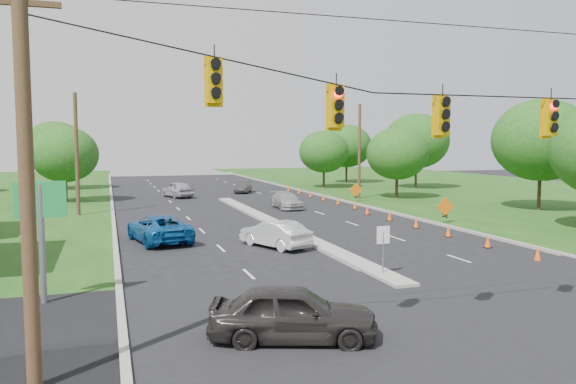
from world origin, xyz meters
name	(u,v)px	position (x,y,z in m)	size (l,w,h in m)	color
ground	(476,322)	(0.00, 0.00, 0.00)	(160.00, 160.00, 0.00)	black
cross_street	(476,322)	(0.00, 0.00, 0.00)	(160.00, 14.00, 0.02)	black
curb_left	(113,214)	(-10.10, 30.00, 0.00)	(0.25, 110.00, 0.16)	gray
curb_right	(358,205)	(10.10, 30.00, 0.00)	(0.25, 110.00, 0.16)	gray
median	(276,225)	(0.00, 21.00, 0.00)	(1.00, 34.00, 0.18)	gray
median_sign	(383,241)	(0.00, 6.00, 1.46)	(0.55, 0.06, 2.05)	gray
signal_span	(503,157)	(-0.05, -1.00, 4.97)	(25.60, 0.32, 9.00)	#422D1C
utility_pole_far_left	(77,155)	(-12.50, 30.00, 4.50)	(0.28, 0.28, 9.00)	#422D1C
utility_pole_far_right	(359,152)	(12.50, 35.00, 4.50)	(0.28, 0.28, 9.00)	#422D1C
cone_1	(538,254)	(8.05, 6.50, 0.35)	(0.32, 0.32, 0.70)	#FF580D
cone_2	(488,241)	(8.05, 10.00, 0.35)	(0.32, 0.32, 0.70)	#FF580D
cone_3	(448,231)	(8.05, 13.50, 0.35)	(0.32, 0.32, 0.70)	#FF580D
cone_4	(416,223)	(8.05, 17.00, 0.35)	(0.32, 0.32, 0.70)	#FF580D
cone_5	(390,216)	(8.05, 20.50, 0.35)	(0.32, 0.32, 0.70)	#FF580D
cone_6	(367,210)	(8.05, 24.00, 0.35)	(0.32, 0.32, 0.70)	#FF580D
cone_7	(355,205)	(8.65, 27.50, 0.35)	(0.32, 0.32, 0.70)	#FF580D
cone_8	(338,201)	(8.65, 31.00, 0.35)	(0.32, 0.32, 0.70)	#FF580D
cone_9	(323,197)	(8.65, 34.50, 0.35)	(0.32, 0.32, 0.70)	#FF580D
cone_10	(310,194)	(8.65, 38.00, 0.35)	(0.32, 0.32, 0.70)	#FF580D
cone_11	(299,191)	(8.65, 41.50, 0.35)	(0.32, 0.32, 0.70)	#FF580D
cone_12	(289,188)	(8.65, 45.00, 0.35)	(0.32, 0.32, 0.70)	#FF580D
work_sign_1	(445,208)	(10.80, 18.00, 1.09)	(1.27, 0.58, 1.37)	black
work_sign_2	(356,191)	(10.80, 32.00, 1.09)	(1.27, 0.58, 1.37)	black
tree_5	(65,154)	(-14.00, 40.00, 4.34)	(5.88, 5.88, 6.86)	black
tree_6	(55,146)	(-16.00, 55.00, 4.96)	(6.72, 6.72, 7.84)	black
tree_8	(541,140)	(22.00, 22.00, 5.58)	(7.56, 7.56, 8.82)	black
tree_9	(397,154)	(16.00, 34.00, 4.34)	(5.88, 5.88, 6.86)	black
tree_10	(416,141)	(24.00, 44.00, 5.58)	(7.56, 7.56, 8.82)	black
tree_11	(347,146)	(20.00, 55.00, 4.96)	(6.72, 6.72, 7.84)	black
tree_12	(324,152)	(14.00, 48.00, 4.34)	(5.88, 5.88, 6.86)	black
black_sedan	(293,313)	(-5.72, 0.17, 0.77)	(1.82, 4.54, 1.55)	#272323
white_sedan	(275,234)	(-2.28, 13.47, 0.70)	(1.47, 4.23, 1.39)	#BEBEBE
blue_pickup	(159,228)	(-7.82, 16.89, 0.75)	(2.50, 5.42, 1.51)	#0F5092
silver_car_far	(286,200)	(3.51, 29.68, 0.66)	(1.84, 4.52, 1.31)	#9A9A9A
silver_car_oncoming	(177,189)	(-3.88, 41.97, 0.79)	(1.86, 4.62, 1.57)	#A29DB0
dark_car_receding	(243,187)	(3.49, 44.97, 0.65)	(1.37, 3.92, 1.29)	#2D2B2A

